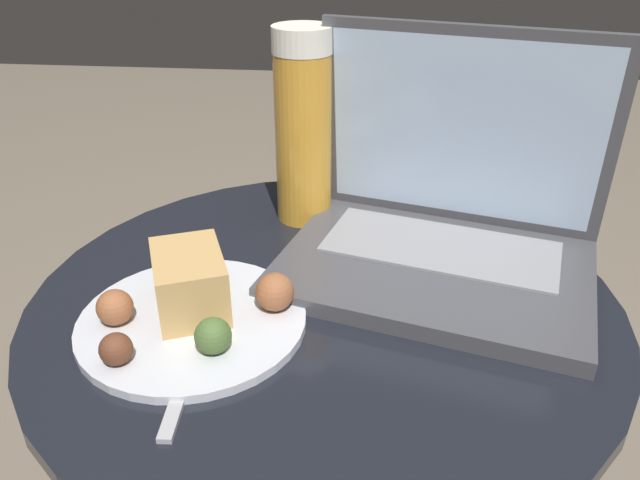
{
  "coord_description": "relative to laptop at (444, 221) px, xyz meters",
  "views": [
    {
      "loc": [
        0.05,
        -0.54,
        0.87
      ],
      "look_at": [
        -0.0,
        -0.01,
        0.57
      ],
      "focal_mm": 35.0,
      "sensor_mm": 36.0,
      "label": 1
    }
  ],
  "objects": [
    {
      "name": "snack_plate",
      "position": [
        -0.25,
        -0.14,
        -0.03
      ],
      "size": [
        0.22,
        0.22,
        0.07
      ],
      "color": "silver",
      "rests_on": "table"
    },
    {
      "name": "laptop",
      "position": [
        0.0,
        0.0,
        0.0
      ],
      "size": [
        0.38,
        0.31,
        0.25
      ],
      "color": "#47474C",
      "rests_on": "table"
    },
    {
      "name": "beer_glass",
      "position": [
        -0.17,
        0.1,
        0.07
      ],
      "size": [
        0.07,
        0.07,
        0.24
      ],
      "color": "gold",
      "rests_on": "table"
    },
    {
      "name": "fork",
      "position": [
        -0.23,
        -0.18,
        -0.05
      ],
      "size": [
        0.03,
        0.19,
        0.0
      ],
      "color": "#B2B2B7",
      "rests_on": "table"
    },
    {
      "name": "napkin",
      "position": [
        -0.25,
        -0.17,
        -0.05
      ],
      "size": [
        0.16,
        0.13,
        0.0
      ],
      "color": "white",
      "rests_on": "table"
    },
    {
      "name": "table",
      "position": [
        -0.12,
        -0.08,
        -0.22
      ],
      "size": [
        0.61,
        0.61,
        0.5
      ],
      "color": "black",
      "rests_on": "ground_plane"
    }
  ]
}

